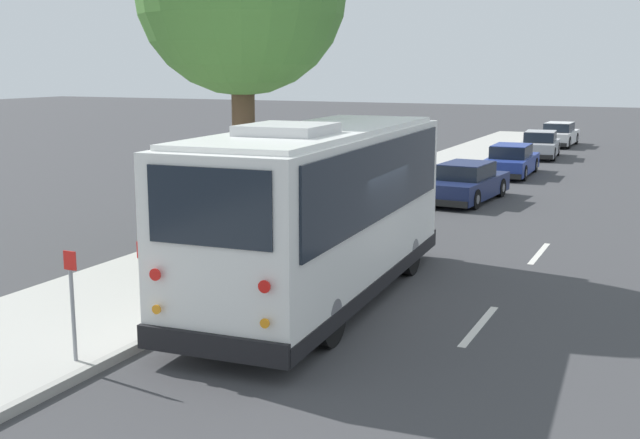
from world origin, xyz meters
name	(u,v)px	position (x,y,z in m)	size (l,w,h in m)	color
ground_plane	(348,297)	(0.00, 0.00, 0.00)	(160.00, 160.00, 0.00)	#3D3D3F
sidewalk_slab	(183,272)	(0.00, 3.84, 0.07)	(80.00, 3.82, 0.15)	#B2AFA8
curb_strip	(264,283)	(0.00, 1.86, 0.07)	(80.00, 0.14, 0.15)	#9D9A94
shuttle_bus	(320,204)	(-0.38, 0.42, 1.86)	(8.71, 3.09, 3.47)	white
parked_sedan_navy	(466,183)	(12.08, 0.80, 0.60)	(4.66, 1.98, 1.30)	#19234C
parked_sedan_blue	(511,161)	(19.11, 0.76, 0.59)	(4.60, 1.78, 1.28)	navy
parked_sedan_silver	(540,145)	(26.20, 0.80, 0.61)	(4.25, 1.92, 1.32)	#A8AAAF
parked_sedan_white	(559,135)	(32.75, 0.86, 0.62)	(4.52, 1.73, 1.33)	silver
sign_post_near	(73,305)	(-5.20, 2.18, 1.00)	(0.06, 0.22, 1.66)	gray
sign_post_far	(144,284)	(-3.51, 2.18, 0.90)	(0.06, 0.22, 1.45)	gray
fire_hydrant	(370,203)	(7.35, 2.39, 0.55)	(0.22, 0.22, 0.81)	#99999E
lane_stripe_mid	(479,326)	(-0.67, -2.74, 0.00)	(2.40, 0.14, 0.01)	silver
lane_stripe_ahead	(539,253)	(5.33, -2.74, 0.00)	(2.40, 0.14, 0.01)	silver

